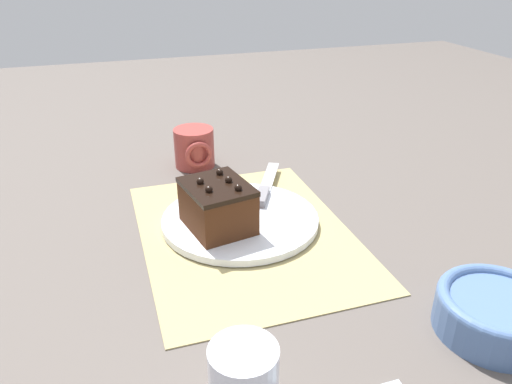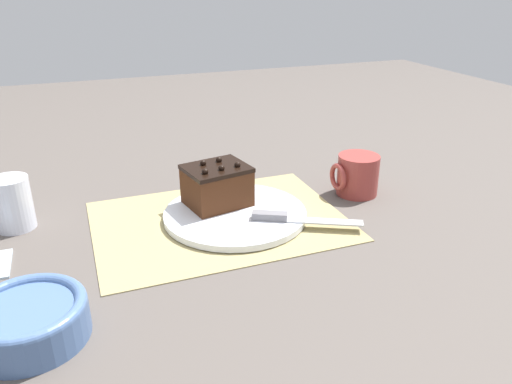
# 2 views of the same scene
# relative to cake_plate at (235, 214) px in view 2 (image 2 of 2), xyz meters

# --- Properties ---
(ground_plane) EXTENTS (3.00, 3.00, 0.00)m
(ground_plane) POSITION_rel_cake_plate_xyz_m (0.03, 0.00, -0.01)
(ground_plane) COLOR #544C47
(placemat_woven) EXTENTS (0.46, 0.34, 0.00)m
(placemat_woven) POSITION_rel_cake_plate_xyz_m (0.03, 0.00, -0.01)
(placemat_woven) COLOR tan
(placemat_woven) RESTS_ON ground_plane
(cake_plate) EXTENTS (0.27, 0.27, 0.01)m
(cake_plate) POSITION_rel_cake_plate_xyz_m (0.00, 0.00, 0.00)
(cake_plate) COLOR white
(cake_plate) RESTS_ON placemat_woven
(chocolate_cake) EXTENTS (0.13, 0.12, 0.09)m
(chocolate_cake) POSITION_rel_cake_plate_xyz_m (0.02, -0.04, 0.05)
(chocolate_cake) COLOR #472614
(chocolate_cake) RESTS_ON cake_plate
(serving_knife) EXTENTS (0.19, 0.11, 0.01)m
(serving_knife) POSITION_rel_cake_plate_xyz_m (-0.08, 0.07, 0.01)
(serving_knife) COLOR slate
(serving_knife) RESTS_ON cake_plate
(drinking_glass) EXTENTS (0.07, 0.07, 0.10)m
(drinking_glass) POSITION_rel_cake_plate_xyz_m (0.39, -0.11, 0.04)
(drinking_glass) COLOR white
(drinking_glass) RESTS_ON ground_plane
(small_bowl) EXTENTS (0.15, 0.15, 0.05)m
(small_bowl) POSITION_rel_cake_plate_xyz_m (0.35, 0.23, 0.02)
(small_bowl) COLOR #4C6B9E
(small_bowl) RESTS_ON ground_plane
(coffee_mug) EXTENTS (0.10, 0.09, 0.08)m
(coffee_mug) POSITION_rel_cake_plate_xyz_m (-0.28, -0.02, 0.03)
(coffee_mug) COLOR #993833
(coffee_mug) RESTS_ON ground_plane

